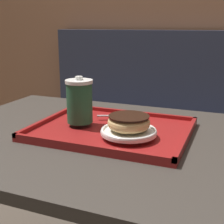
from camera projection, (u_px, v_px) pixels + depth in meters
The scene contains 7 objects.
booth_bench at pixel (170, 153), 1.79m from camera, with size 1.55×0.44×1.00m.
cafe_table at pixel (110, 181), 0.95m from camera, with size 1.09×0.74×0.72m.
serving_tray at pixel (112, 130), 0.94m from camera, with size 0.45×0.35×0.02m.
coffee_cup_front at pixel (79, 101), 0.94m from camera, with size 0.08×0.08×0.14m.
plate_with_chocolate_donut at pixel (129, 131), 0.86m from camera, with size 0.15×0.15×0.01m.
donut_chocolate_glazed at pixel (129, 122), 0.85m from camera, with size 0.12×0.12×0.04m.
spoon at pixel (133, 115), 1.02m from camera, with size 0.15×0.08×0.01m.
Camera 1 is at (0.33, -0.80, 1.03)m, focal length 50.00 mm.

